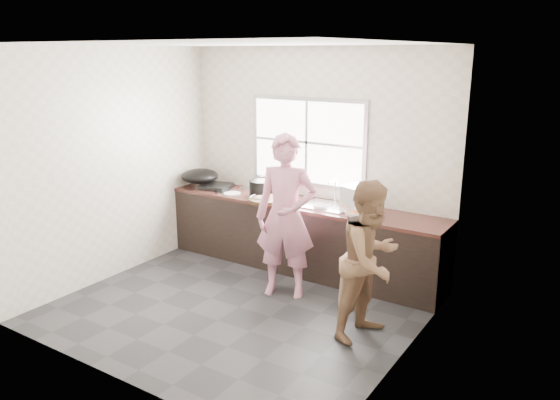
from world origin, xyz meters
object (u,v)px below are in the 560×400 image
Objects in this scene: glass_jar at (261,189)px; burner at (216,186)px; cutting_board at (266,200)px; dish_rack at (362,201)px; person_side at (371,260)px; bottle_brown_tall at (262,184)px; pot_lid_right at (251,188)px; bowl_crabs at (355,215)px; bottle_green at (281,181)px; woman at (286,222)px; bowl_mince at (259,198)px; black_pot at (260,188)px; wok at (200,176)px; plate_food at (232,194)px; pot_lid_left at (226,192)px; bowl_held at (320,206)px; bottle_brown_short at (267,184)px.

glass_jar is 0.28× the size of burner.
cutting_board is 0.96m from burner.
person_side is at bearing -42.36° from dish_rack.
cutting_board is 2.46× the size of bottle_brown_tall.
bowl_crabs is at bearing -14.23° from pot_lid_right.
bowl_crabs is 0.20m from dish_rack.
bottle_green is (-1.83, 1.31, 0.26)m from person_side.
woman is 7.56× the size of bowl_mince.
wok reaches higher than black_pot.
dish_rack is at bearing -6.49° from glass_jar.
bowl_mince is 0.87m from burner.
bowl_mince is 0.54× the size of dish_rack.
plate_food is at bearing -118.66° from bottle_brown_tall.
pot_lid_left is at bearing -134.57° from bottle_brown_tall.
dish_rack reaches higher than black_pot.
woman reaches higher than bottle_brown_tall.
bowl_held is 1.06m from glass_jar.
black_pot is at bearing 3.86° from wok.
woman reaches higher than person_side.
black_pot is 0.42m from pot_lid_right.
bottle_brown_tall reaches higher than cutting_board.
cutting_board reaches higher than pot_lid_right.
plate_food is 0.59× the size of burner.
cutting_board is at bearing 76.97° from person_side.
bowl_crabs is 0.48m from bowl_held.
bottle_brown_tall is (-0.14, 0.25, -0.01)m from black_pot.
black_pot is (-0.94, 0.12, 0.06)m from bowl_held.
person_side reaches higher than bowl_mince.
bottle_brown_short is 0.28m from pot_lid_right.
woman is 0.60m from bowl_held.
bowl_crabs is 1.34m from bottle_green.
woman reaches higher than burner.
woman reaches higher than bottle_green.
bowl_crabs is (0.58, 0.52, 0.05)m from woman.
bottle_green is 1.17× the size of pot_lid_right.
bottle_brown_short is (-0.06, 0.25, -0.01)m from black_pot.
bottle_brown_tall reaches higher than burner.
bowl_crabs is at bearing -19.33° from bottle_green.
woman is 9.61× the size of bottle_brown_tall.
person_side reaches higher than bowl_crabs.
bottle_green is 1.14m from wok.
person_side reaches higher than plate_food.
bowl_crabs reaches higher than plate_food.
woman is at bearing -99.99° from bowl_held.
bowl_crabs is at bearing -8.86° from bowl_held.
pot_lid_left is at bearing 164.60° from plate_food.
person_side reaches higher than wok.
bottle_brown_short is at bearing 112.20° from bowl_mince.
bowl_crabs is 1.54m from glass_jar.
cutting_board is 0.30m from black_pot.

